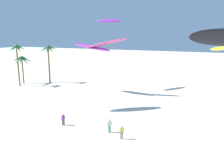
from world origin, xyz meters
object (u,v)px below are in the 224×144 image
Objects in this scene: flying_kite_5 at (109,21)px; person_far_watcher at (109,125)px; flying_kite_4 at (92,47)px; person_foreground_walker at (122,132)px; palm_tree_0 at (17,52)px; flying_kite_7 at (106,43)px; flying_kite_8 at (224,37)px; person_near_right at (63,119)px; flying_kite_2 at (219,48)px; palm_tree_2 at (48,52)px; palm_tree_1 at (22,60)px.

flying_kite_5 is 24.09m from person_far_watcher.
person_foreground_walker is at bearing -52.05° from flying_kite_4.
flying_kite_4 reaches higher than palm_tree_0.
palm_tree_0 is 0.84× the size of flying_kite_7.
flying_kite_5 is 8.78× the size of person_far_watcher.
flying_kite_5 reaches higher than flying_kite_8.
person_near_right is at bearing -85.35° from flying_kite_5.
flying_kite_2 reaches higher than person_foreground_walker.
flying_kite_4 is at bearing -14.54° from palm_tree_2.
palm_tree_1 is 0.44× the size of flying_kite_5.
palm_tree_1 reaches higher than person_near_right.
flying_kite_5 reaches higher than flying_kite_2.
person_far_watcher is (7.79, -18.40, -13.44)m from flying_kite_5.
person_foreground_walker is (-12.31, -31.24, -7.58)m from flying_kite_2.
flying_kite_2 is (41.72, 18.15, 0.71)m from palm_tree_0.
person_foreground_walker is 1.03× the size of person_near_right.
flying_kite_2 is at bearing 65.03° from person_far_watcher.
flying_kite_2 is at bearing 56.55° from person_near_right.
palm_tree_2 is at bearing 168.31° from flying_kite_7.
flying_kite_7 reaches higher than palm_tree_2.
person_near_right is (17.07, -17.93, -6.56)m from palm_tree_2.
palm_tree_2 reaches higher than person_foreground_walker.
flying_kite_5 is 28.21m from flying_kite_8.
flying_kite_8 is at bearing -44.09° from flying_kite_7.
flying_kite_7 reaches higher than palm_tree_0.
flying_kite_8 is 7.74× the size of person_near_right.
flying_kite_7 is 17.09m from person_near_right.
person_near_right is (3.41, -14.38, -8.29)m from flying_kite_4.
flying_kite_8 is at bearing -7.46° from person_near_right.
person_near_right is (22.30, -14.78, -4.71)m from palm_tree_1.
person_far_watcher is (-14.15, -30.37, -7.52)m from flying_kite_2.
palm_tree_0 is 1.42× the size of palm_tree_1.
flying_kite_4 is 7.17m from flying_kite_5.
palm_tree_2 is 0.98× the size of flying_kite_2.
flying_kite_8 is (33.98, -20.14, 3.87)m from palm_tree_2.
palm_tree_0 is at bearing 149.15° from person_near_right.
flying_kite_2 reaches higher than person_near_right.
flying_kite_7 is 19.30m from person_foreground_walker.
palm_tree_1 is at bearing 153.43° from person_far_watcher.
flying_kite_5 is (20.76, 4.12, 8.82)m from palm_tree_1.
flying_kite_7 is at bearing 4.69° from palm_tree_0.
person_far_watcher is at bearing -26.57° from palm_tree_1.
flying_kite_8 is (39.21, -17.00, 5.72)m from palm_tree_1.
flying_kite_4 is 26.33m from flying_kite_8.
flying_kite_8 reaches higher than palm_tree_0.
palm_tree_2 is 17.32m from flying_kite_7.
flying_kite_2 is 26.46m from flying_kite_7.
person_foreground_walker is at bearing -2.59° from person_near_right.
person_near_right is at bearing -46.40° from palm_tree_2.
person_near_right is (0.29, -14.46, -9.11)m from flying_kite_7.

